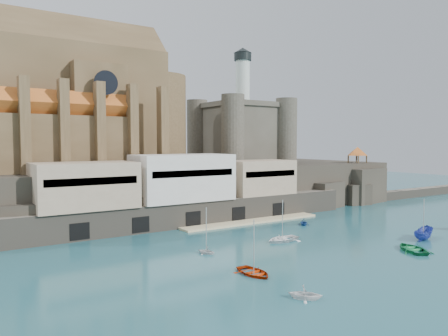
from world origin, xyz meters
TOP-DOWN VIEW (x-y plane):
  - ground at (0.00, 0.00)m, footprint 300.00×300.00m
  - promontory at (-0.19, 39.37)m, footprint 100.00×36.00m
  - quay at (-10.19, 23.07)m, footprint 70.00×12.00m
  - church at (-24.13, 41.85)m, footprint 47.00×25.93m
  - castle_keep at (16.08, 41.08)m, footprint 21.20×21.20m
  - rock_outcrop at (42.00, 25.84)m, footprint 14.50×10.50m
  - pavilion at (42.00, 26.00)m, footprint 6.40×6.40m
  - breakwater at (66.00, 24.00)m, footprint 40.00×3.00m
  - boat_0 at (-17.90, -8.52)m, footprint 3.83×1.23m
  - boat_1 at (-18.61, -17.62)m, footprint 3.28×3.15m
  - boat_2 at (15.37, -8.85)m, footprint 2.72×2.69m
  - boat_3 at (7.43, -12.14)m, footprint 4.45×3.22m
  - boat_4 at (-17.58, 2.53)m, footprint 2.69×2.22m
  - boat_6 at (-3.76, 2.62)m, footprint 1.63×4.36m
  - boat_7 at (8.22, 10.34)m, footprint 2.97×2.83m

SIDE VIEW (x-z plane):
  - ground at x=0.00m, z-range 0.00..0.00m
  - breakwater at x=66.00m, z-range -1.20..1.20m
  - boat_0 at x=-17.90m, z-range -2.66..2.66m
  - boat_1 at x=-18.61m, z-range -1.64..1.64m
  - boat_2 at x=15.37m, z-range -2.86..2.86m
  - boat_3 at x=7.43m, z-range -3.07..3.07m
  - boat_4 at x=-17.58m, z-range -1.34..1.34m
  - boat_6 at x=-3.76m, z-range -2.99..2.99m
  - boat_7 at x=8.22m, z-range -1.48..1.48m
  - rock_outcrop at x=42.00m, z-range -0.33..8.37m
  - promontory at x=-0.19m, z-range -0.08..9.92m
  - quay at x=-10.19m, z-range -0.46..12.59m
  - pavilion at x=42.00m, z-range 10.03..15.43m
  - castle_keep at x=16.08m, z-range 3.66..32.96m
  - church at x=-24.13m, z-range 6.88..37.38m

